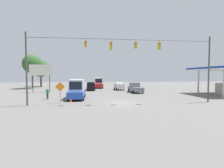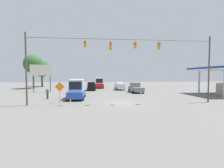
{
  "view_description": "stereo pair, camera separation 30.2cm",
  "coord_description": "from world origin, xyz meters",
  "px_view_note": "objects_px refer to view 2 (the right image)",
  "views": [
    {
      "loc": [
        4.1,
        22.89,
        3.77
      ],
      "look_at": [
        0.59,
        -6.9,
        2.21
      ],
      "focal_mm": 28.0,
      "sensor_mm": 36.0,
      "label": 1
    },
    {
      "loc": [
        3.8,
        22.93,
        3.77
      ],
      "look_at": [
        0.59,
        -6.9,
        2.21
      ],
      "focal_mm": 28.0,
      "sensor_mm": 36.0,
      "label": 2
    }
  ],
  "objects_px": {
    "traffic_cone_third": "(74,95)",
    "work_zone_sign": "(60,88)",
    "pickup_truck_grey_oncoming_far": "(136,88)",
    "tree_horizon_left": "(42,69)",
    "traffic_cone_fourth": "(74,94)",
    "pedestrian": "(47,93)",
    "sedan_white_oncoming_deep": "(120,86)",
    "box_truck_red_withflow_deep": "(99,83)",
    "roadside_billboard": "(42,72)",
    "traffic_cone_nearest": "(70,100)",
    "sedan_black_withflow_far": "(91,86)",
    "traffic_cone_second": "(72,97)",
    "box_truck_blue_parked_shoulder": "(77,89)",
    "overhead_signal_span": "(123,60)",
    "tree_horizon_right": "(33,64)"
  },
  "relations": [
    {
      "from": "traffic_cone_fourth",
      "to": "work_zone_sign",
      "type": "bearing_deg",
      "value": 83.53
    },
    {
      "from": "traffic_cone_second",
      "to": "pedestrian",
      "type": "bearing_deg",
      "value": -7.19
    },
    {
      "from": "box_truck_blue_parked_shoulder",
      "to": "box_truck_red_withflow_deep",
      "type": "relative_size",
      "value": 0.91
    },
    {
      "from": "work_zone_sign",
      "to": "tree_horizon_right",
      "type": "xyz_separation_m",
      "value": [
        12.14,
        -26.94,
        4.81
      ]
    },
    {
      "from": "sedan_black_withflow_far",
      "to": "work_zone_sign",
      "type": "height_order",
      "value": "work_zone_sign"
    },
    {
      "from": "sedan_black_withflow_far",
      "to": "roadside_billboard",
      "type": "relative_size",
      "value": 0.67
    },
    {
      "from": "traffic_cone_fourth",
      "to": "traffic_cone_nearest",
      "type": "bearing_deg",
      "value": 92.04
    },
    {
      "from": "pickup_truck_grey_oncoming_far",
      "to": "traffic_cone_third",
      "type": "distance_m",
      "value": 13.88
    },
    {
      "from": "sedan_white_oncoming_deep",
      "to": "pickup_truck_grey_oncoming_far",
      "type": "bearing_deg",
      "value": 109.87
    },
    {
      "from": "sedan_white_oncoming_deep",
      "to": "work_zone_sign",
      "type": "height_order",
      "value": "work_zone_sign"
    },
    {
      "from": "sedan_black_withflow_far",
      "to": "tree_horizon_right",
      "type": "bearing_deg",
      "value": -26.61
    },
    {
      "from": "tree_horizon_right",
      "to": "sedan_black_withflow_far",
      "type": "bearing_deg",
      "value": 153.39
    },
    {
      "from": "sedan_black_withflow_far",
      "to": "traffic_cone_third",
      "type": "relative_size",
      "value": 6.2
    },
    {
      "from": "pickup_truck_grey_oncoming_far",
      "to": "traffic_cone_third",
      "type": "height_order",
      "value": "pickup_truck_grey_oncoming_far"
    },
    {
      "from": "pickup_truck_grey_oncoming_far",
      "to": "traffic_cone_fourth",
      "type": "relative_size",
      "value": 8.82
    },
    {
      "from": "box_truck_red_withflow_deep",
      "to": "work_zone_sign",
      "type": "xyz_separation_m",
      "value": [
        6.12,
        27.32,
        0.54
      ]
    },
    {
      "from": "sedan_white_oncoming_deep",
      "to": "roadside_billboard",
      "type": "bearing_deg",
      "value": 12.75
    },
    {
      "from": "overhead_signal_span",
      "to": "pickup_truck_grey_oncoming_far",
      "type": "height_order",
      "value": "overhead_signal_span"
    },
    {
      "from": "box_truck_red_withflow_deep",
      "to": "traffic_cone_fourth",
      "type": "height_order",
      "value": "box_truck_red_withflow_deep"
    },
    {
      "from": "roadside_billboard",
      "to": "work_zone_sign",
      "type": "relative_size",
      "value": 2.11
    },
    {
      "from": "pickup_truck_grey_oncoming_far",
      "to": "tree_horizon_left",
      "type": "xyz_separation_m",
      "value": [
        25.41,
        -21.72,
        4.84
      ]
    },
    {
      "from": "tree_horizon_left",
      "to": "tree_horizon_right",
      "type": "xyz_separation_m",
      "value": [
        0.18,
        7.57,
        0.97
      ]
    },
    {
      "from": "traffic_cone_second",
      "to": "traffic_cone_third",
      "type": "relative_size",
      "value": 1.0
    },
    {
      "from": "box_truck_red_withflow_deep",
      "to": "tree_horizon_right",
      "type": "bearing_deg",
      "value": 1.18
    },
    {
      "from": "traffic_cone_fourth",
      "to": "pedestrian",
      "type": "relative_size",
      "value": 0.37
    },
    {
      "from": "pickup_truck_grey_oncoming_far",
      "to": "pedestrian",
      "type": "distance_m",
      "value": 18.24
    },
    {
      "from": "pickup_truck_grey_oncoming_far",
      "to": "tree_horizon_left",
      "type": "relative_size",
      "value": 0.66
    },
    {
      "from": "work_zone_sign",
      "to": "tree_horizon_right",
      "type": "relative_size",
      "value": 0.3
    },
    {
      "from": "traffic_cone_third",
      "to": "sedan_black_withflow_far",
      "type": "bearing_deg",
      "value": -102.23
    },
    {
      "from": "roadside_billboard",
      "to": "work_zone_sign",
      "type": "distance_m",
      "value": 17.05
    },
    {
      "from": "box_truck_red_withflow_deep",
      "to": "tree_horizon_left",
      "type": "xyz_separation_m",
      "value": [
        18.08,
        -7.19,
        4.37
      ]
    },
    {
      "from": "pedestrian",
      "to": "tree_horizon_left",
      "type": "distance_m",
      "value": 32.05
    },
    {
      "from": "box_truck_red_withflow_deep",
      "to": "work_zone_sign",
      "type": "distance_m",
      "value": 28.0
    },
    {
      "from": "roadside_billboard",
      "to": "work_zone_sign",
      "type": "bearing_deg",
      "value": 113.18
    },
    {
      "from": "traffic_cone_second",
      "to": "roadside_billboard",
      "type": "distance_m",
      "value": 14.72
    },
    {
      "from": "overhead_signal_span",
      "to": "pickup_truck_grey_oncoming_far",
      "type": "distance_m",
      "value": 15.78
    },
    {
      "from": "traffic_cone_fourth",
      "to": "traffic_cone_second",
      "type": "bearing_deg",
      "value": 92.66
    },
    {
      "from": "overhead_signal_span",
      "to": "traffic_cone_second",
      "type": "height_order",
      "value": "overhead_signal_span"
    },
    {
      "from": "traffic_cone_third",
      "to": "work_zone_sign",
      "type": "distance_m",
      "value": 6.62
    },
    {
      "from": "box_truck_red_withflow_deep",
      "to": "pedestrian",
      "type": "distance_m",
      "value": 24.7
    },
    {
      "from": "overhead_signal_span",
      "to": "box_truck_red_withflow_deep",
      "type": "height_order",
      "value": "overhead_signal_span"
    },
    {
      "from": "traffic_cone_nearest",
      "to": "traffic_cone_second",
      "type": "distance_m",
      "value": 2.81
    },
    {
      "from": "roadside_billboard",
      "to": "tree_horizon_left",
      "type": "distance_m",
      "value": 19.78
    },
    {
      "from": "sedan_black_withflow_far",
      "to": "box_truck_blue_parked_shoulder",
      "type": "distance_m",
      "value": 14.61
    },
    {
      "from": "sedan_white_oncoming_deep",
      "to": "roadside_billboard",
      "type": "height_order",
      "value": "roadside_billboard"
    },
    {
      "from": "sedan_white_oncoming_deep",
      "to": "tree_horizon_left",
      "type": "distance_m",
      "value": 27.87
    },
    {
      "from": "box_truck_blue_parked_shoulder",
      "to": "roadside_billboard",
      "type": "height_order",
      "value": "roadside_billboard"
    },
    {
      "from": "sedan_white_oncoming_deep",
      "to": "sedan_black_withflow_far",
      "type": "distance_m",
      "value": 7.12
    },
    {
      "from": "work_zone_sign",
      "to": "pickup_truck_grey_oncoming_far",
      "type": "bearing_deg",
      "value": -136.45
    },
    {
      "from": "overhead_signal_span",
      "to": "traffic_cone_third",
      "type": "distance_m",
      "value": 11.71
    }
  ]
}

